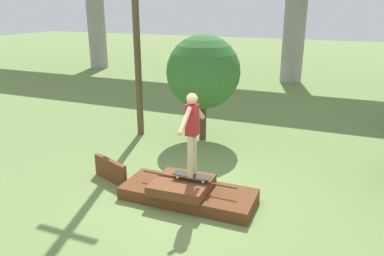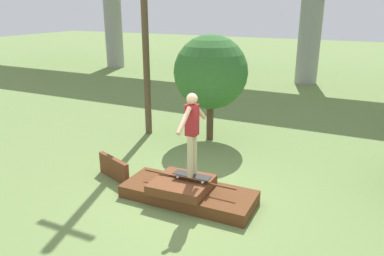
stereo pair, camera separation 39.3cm
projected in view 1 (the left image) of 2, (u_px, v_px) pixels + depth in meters
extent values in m
plane|color=olive|center=(188.00, 200.00, 7.80)|extent=(80.00, 80.00, 0.00)
cube|color=#5B3319|center=(188.00, 194.00, 7.76)|extent=(2.78, 1.11, 0.26)
cube|color=brown|center=(182.00, 185.00, 7.67)|extent=(1.17, 1.08, 0.22)
cylinder|color=#5B3319|center=(188.00, 179.00, 7.65)|extent=(2.08, 0.04, 0.04)
cube|color=brown|center=(110.00, 170.00, 8.59)|extent=(1.06, 0.49, 0.52)
cube|color=black|center=(192.00, 175.00, 7.60)|extent=(0.80, 0.23, 0.01)
cylinder|color=silver|center=(207.00, 178.00, 7.60)|extent=(0.05, 0.03, 0.05)
cylinder|color=silver|center=(203.00, 182.00, 7.43)|extent=(0.05, 0.03, 0.05)
cylinder|color=silver|center=(181.00, 173.00, 7.81)|extent=(0.05, 0.03, 0.05)
cylinder|color=silver|center=(178.00, 177.00, 7.64)|extent=(0.05, 0.03, 0.05)
cylinder|color=#C6B78E|center=(194.00, 154.00, 7.54)|extent=(0.12, 0.12, 0.86)
cylinder|color=#C6B78E|center=(190.00, 157.00, 7.39)|extent=(0.12, 0.12, 0.86)
cube|color=maroon|center=(192.00, 120.00, 7.23)|extent=(0.22, 0.21, 0.62)
sphere|color=tan|center=(192.00, 99.00, 7.10)|extent=(0.22, 0.22, 0.22)
cylinder|color=tan|center=(199.00, 111.00, 7.50)|extent=(0.09, 0.52, 0.45)
cylinder|color=tan|center=(185.00, 121.00, 6.91)|extent=(0.09, 0.52, 0.45)
cylinder|color=gray|center=(95.00, 9.00, 23.06)|extent=(1.10, 1.10, 7.19)
cylinder|color=gray|center=(296.00, 11.00, 18.63)|extent=(1.10, 1.10, 7.19)
cylinder|color=#4C3823|center=(203.00, 121.00, 11.18)|extent=(0.20, 0.20, 1.14)
sphere|color=#336B2D|center=(203.00, 72.00, 10.71)|extent=(2.13, 2.13, 2.13)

